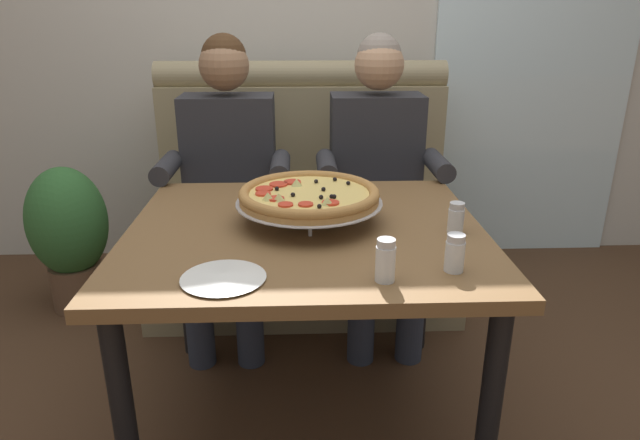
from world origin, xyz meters
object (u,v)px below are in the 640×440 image
diner_left (228,172)px  shaker_oregano (456,220)px  plate_near_left (223,276)px  booth_bench (303,218)px  pizza (309,196)px  shaker_parmesan (385,263)px  shaker_pepper_flakes (455,256)px  potted_plant (69,232)px  diner_right (378,171)px  dining_table (306,252)px  patio_chair (507,134)px

diner_left → shaker_oregano: bearing=-44.3°
plate_near_left → booth_bench: bearing=80.9°
pizza → shaker_parmesan: size_ratio=4.15×
booth_bench → shaker_pepper_flakes: size_ratio=14.32×
diner_left → plate_near_left: diner_left is taller
shaker_oregano → potted_plant: bearing=149.9°
diner_right → shaker_oregano: diner_right is taller
dining_table → diner_left: 0.77m
booth_bench → dining_table: bearing=-90.0°
booth_bench → potted_plant: 1.11m
diner_left → patio_chair: diner_left is taller
patio_chair → diner_right: bearing=-125.7°
pizza → shaker_oregano: size_ratio=4.85×
potted_plant → plate_near_left: bearing=-53.4°
shaker_parmesan → plate_near_left: (-0.40, 0.02, -0.04)m
shaker_parmesan → plate_near_left: size_ratio=0.52×
booth_bench → diner_left: bearing=-140.7°
diner_right → shaker_pepper_flakes: size_ratio=12.64×
pizza → patio_chair: bearing=56.9°
diner_right → shaker_parmesan: (-0.13, -1.08, 0.06)m
diner_left → shaker_parmesan: diner_left is taller
booth_bench → diner_left: (-0.32, -0.27, 0.31)m
shaker_pepper_flakes → shaker_oregano: (0.07, 0.26, -0.00)m
dining_table → shaker_pepper_flakes: size_ratio=10.96×
shaker_pepper_flakes → plate_near_left: (-0.59, -0.03, -0.03)m
diner_left → booth_bench: bearing=39.3°
diner_right → pizza: diner_right is taller
pizza → shaker_pepper_flakes: pizza is taller
diner_right → plate_near_left: (-0.54, -1.05, 0.02)m
booth_bench → shaker_pepper_flakes: 1.39m
plate_near_left → potted_plant: (-0.89, 1.20, -0.34)m
shaker_pepper_flakes → potted_plant: size_ratio=0.14×
plate_near_left → potted_plant: plate_near_left is taller
shaker_oregano → diner_right: bearing=99.6°
pizza → shaker_oregano: (0.44, -0.11, -0.05)m
potted_plant → shaker_pepper_flakes: bearing=-38.3°
booth_bench → shaker_oregano: bearing=-66.1°
shaker_parmesan → patio_chair: 3.03m
pizza → shaker_pepper_flakes: 0.53m
shaker_parmesan → patio_chair: size_ratio=0.13×
shaker_oregano → plate_near_left: 0.73m
diner_right → shaker_pepper_flakes: bearing=-87.0°
diner_right → pizza: bearing=-115.7°
pizza → diner_left: bearing=117.3°
booth_bench → shaker_parmesan: booth_bench is taller
shaker_oregano → potted_plant: (-1.55, 0.90, -0.37)m
diner_left → shaker_pepper_flakes: bearing=-55.5°
diner_right → potted_plant: 1.47m
shaker_parmesan → shaker_pepper_flakes: size_ratio=1.11×
diner_right → patio_chair: size_ratio=1.48×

